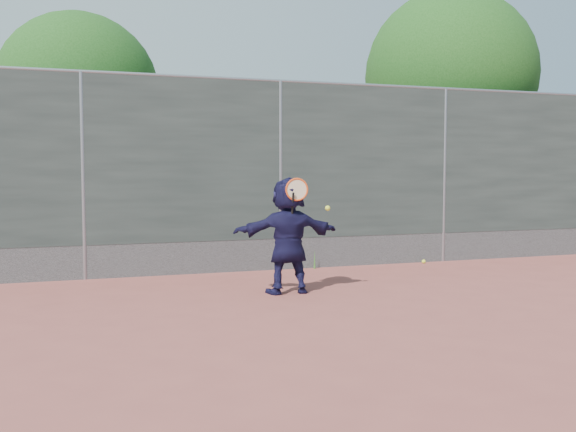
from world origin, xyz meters
name	(u,v)px	position (x,y,z in m)	size (l,w,h in m)	color
ground	(379,316)	(0.00, 0.00, 0.00)	(80.00, 80.00, 0.00)	#9E4C42
player	(288,235)	(-0.52, 1.57, 0.75)	(1.39, 0.44, 1.50)	#161439
ball_ground	(424,261)	(2.53, 3.35, 0.03)	(0.07, 0.07, 0.07)	#E5F235
fence	(280,171)	(0.00, 3.50, 1.58)	(20.00, 0.06, 3.03)	#38423D
swing_action	(300,193)	(-0.43, 1.38, 1.30)	(0.63, 0.15, 0.51)	#E74815
tree_right	(456,82)	(4.68, 5.75, 3.49)	(3.78, 3.60, 5.39)	#382314
tree_left	(87,99)	(-2.85, 6.55, 2.94)	(3.15, 3.00, 4.53)	#382314
weed_clump	(300,261)	(0.29, 3.38, 0.13)	(0.68, 0.07, 0.30)	#387226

